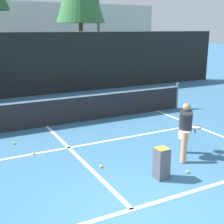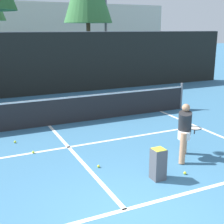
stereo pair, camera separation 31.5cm
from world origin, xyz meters
The scene contains 14 objects.
ground_plane centered at (0.00, 0.00, 0.00)m, with size 100.00×100.00×0.00m, color teal.
court_baseline_near centered at (0.00, 0.40, 0.00)m, with size 11.00×0.10×0.01m, color white.
court_service_line centered at (0.00, 3.84, 0.00)m, with size 8.25×0.10×0.01m, color white.
court_center_mark centered at (0.00, 3.22, 0.00)m, with size 0.10×5.63×0.01m, color white.
court_sideline_right centered at (4.51, 3.22, 0.00)m, with size 0.10×6.63×0.01m, color white.
net centered at (0.00, 6.03, 0.51)m, with size 11.09×0.09×1.07m.
fence_back centered at (0.00, 11.20, 1.53)m, with size 24.00×0.06×3.06m.
player_practicing centered at (2.46, 1.90, 0.75)m, with size 1.11×0.84×1.41m.
tennis_ball_scattered_0 centered at (0.25, 2.27, 0.03)m, with size 0.07×0.07×0.07m, color #D1E033.
tennis_ball_scattered_1 centered at (1.89, 1.10, 0.03)m, with size 0.07×0.07×0.07m, color #D1E033.
tennis_ball_scattered_3 centered at (-0.98, 3.81, 0.03)m, with size 0.07×0.07×0.07m, color #D1E033.
tennis_ball_scattered_4 centered at (-1.31, 4.81, 0.03)m, with size 0.07×0.07×0.07m, color #D1E033.
ball_hopper centered at (1.21, 1.18, 0.37)m, with size 0.28×0.28×0.71m.
parked_car centered at (4.65, 15.38, 0.63)m, with size 1.68×4.16×1.49m.
Camera 2 is at (-2.35, -4.06, 3.21)m, focal length 50.00 mm.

